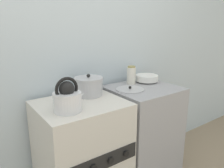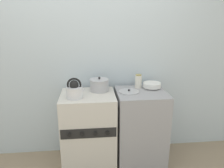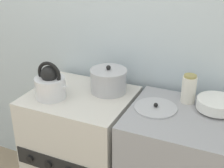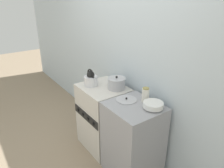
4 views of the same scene
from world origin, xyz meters
The scene contains 8 objects.
wall_back centered at (0.00, 0.60, 1.25)m, with size 7.00×0.06×2.50m.
stove centered at (0.00, 0.26, 0.45)m, with size 0.61×0.55×0.90m.
counter centered at (0.62, 0.26, 0.45)m, with size 0.57×0.53×0.91m.
kettle centered at (-0.14, 0.17, 0.98)m, with size 0.22×0.18×0.22m.
cooking_pot centered at (0.14, 0.38, 0.97)m, with size 0.22×0.22×0.17m.
enamel_bowl centered at (0.77, 0.39, 0.95)m, with size 0.21×0.21×0.07m.
storage_jar centered at (0.61, 0.42, 0.99)m, with size 0.08×0.08×0.16m.
loose_pot_lid centered at (0.47, 0.27, 0.91)m, with size 0.23×0.23×0.03m.
Camera 2 is at (0.04, -2.06, 1.72)m, focal length 35.00 mm.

